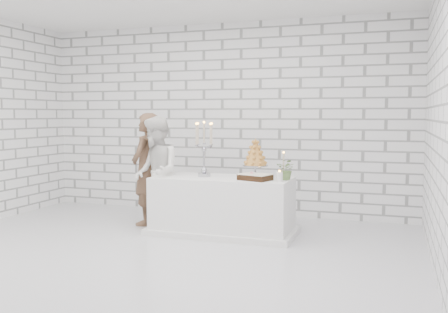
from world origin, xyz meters
TOP-DOWN VIEW (x-y plane):
  - ground at (0.00, 0.00)m, footprint 6.00×5.00m
  - wall_back at (0.00, 2.50)m, footprint 6.00×0.01m
  - wall_right at (3.00, 0.00)m, footprint 0.01×5.00m
  - cake_table at (0.48, 1.10)m, footprint 1.80×0.80m
  - groom at (-0.74, 1.31)m, footprint 0.42×0.60m
  - bride at (-0.46, 1.07)m, footprint 0.91×0.95m
  - candelabra at (0.23, 1.10)m, footprint 0.37×0.37m
  - croquembouche at (0.89, 1.25)m, footprint 0.39×0.39m
  - chocolate_cake at (0.96, 0.96)m, footprint 0.44×0.38m
  - pillar_candle at (1.28, 0.93)m, footprint 0.09×0.09m
  - extra_taper at (1.25, 1.32)m, footprint 0.06×0.06m
  - flowers at (1.33, 1.11)m, footprint 0.28×0.26m

SIDE VIEW (x-z plane):
  - ground at x=0.00m, z-range -0.01..0.01m
  - cake_table at x=0.48m, z-range 0.00..0.75m
  - bride at x=-0.46m, z-range 0.00..1.55m
  - chocolate_cake at x=0.96m, z-range 0.75..0.83m
  - groom at x=-0.74m, z-range 0.00..1.59m
  - pillar_candle at x=1.28m, z-range 0.75..0.87m
  - flowers at x=1.33m, z-range 0.75..1.01m
  - extra_taper at x=1.25m, z-range 0.75..1.07m
  - croquembouche at x=0.89m, z-range 0.75..1.26m
  - candelabra at x=0.23m, z-range 0.75..1.48m
  - wall_back at x=0.00m, z-range 0.00..3.00m
  - wall_right at x=3.00m, z-range 0.00..3.00m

